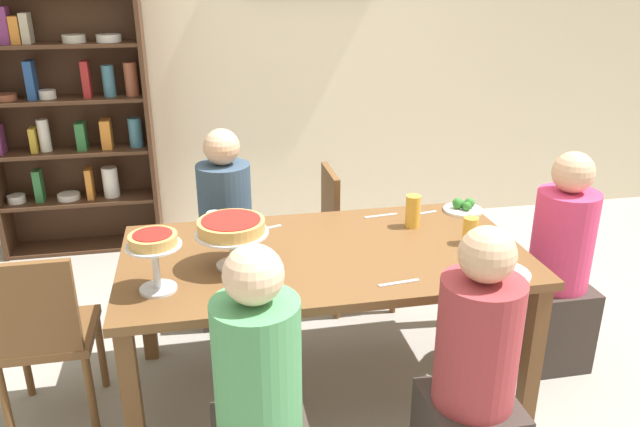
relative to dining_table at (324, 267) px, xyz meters
The scene contains 22 objects.
ground_plane 0.66m from the dining_table, ahead, with size 12.00×12.00×0.00m, color gray.
rear_partition 2.32m from the dining_table, 90.00° to the left, with size 8.00×0.12×2.80m, color beige.
dining_table is the anchor object (origin of this frame).
bookshelf 2.50m from the dining_table, 124.95° to the left, with size 1.10×0.30×2.21m.
diner_far_left 0.89m from the dining_table, 118.06° to the left, with size 0.34×0.34×1.15m.
diner_head_east 1.22m from the dining_table, ahead, with size 0.34×0.34×1.15m.
diner_near_left 0.88m from the dining_table, 116.77° to the right, with size 0.34×0.34×1.15m.
diner_near_right 0.89m from the dining_table, 62.66° to the right, with size 0.34×0.34×1.15m.
chair_far_right 0.87m from the dining_table, 68.74° to the left, with size 0.40×0.40×0.87m.
chair_head_west 1.26m from the dining_table, behind, with size 0.40×0.40×0.87m.
deep_dish_pizza_stand 0.49m from the dining_table, behind, with size 0.32×0.32×0.22m.
personal_pizza_stand 0.81m from the dining_table, 162.83° to the right, with size 0.22×0.22×0.25m.
salad_plate_near_diner 0.91m from the dining_table, 23.23° to the left, with size 0.21×0.21×0.07m.
salad_plate_far_diner 0.78m from the dining_table, 28.31° to the right, with size 0.26×0.26×0.07m.
beer_glass_amber_tall 0.71m from the dining_table, ahead, with size 0.07×0.07×0.13m, color gold.
beer_glass_amber_short 0.56m from the dining_table, 22.77° to the left, with size 0.07×0.07×0.16m, color gold.
water_glass_clear_near 0.60m from the dining_table, 145.20° to the left, with size 0.07×0.07×0.10m, color white.
cutlery_fork_near 0.87m from the dining_table, 158.34° to the left, with size 0.18×0.02×0.01m, color silver.
cutlery_knife_near 0.70m from the dining_table, 31.06° to the left, with size 0.18×0.02×0.01m, color silver.
cutlery_fork_far 0.40m from the dining_table, 126.94° to the left, with size 0.18×0.02×0.01m, color silver.
cutlery_knife_far 0.44m from the dining_table, 56.49° to the right, with size 0.18×0.02×0.01m, color silver.
cutlery_spare_fork 0.54m from the dining_table, 44.36° to the left, with size 0.18×0.02×0.01m, color silver.
Camera 1 is at (-0.53, -2.54, 1.95)m, focal length 34.90 mm.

